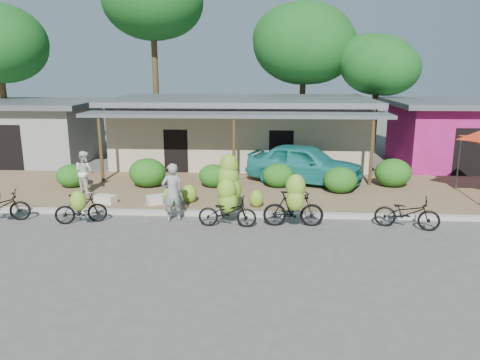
% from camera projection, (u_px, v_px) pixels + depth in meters
% --- Properties ---
extents(ground, '(100.00, 100.00, 0.00)m').
position_uv_depth(ground, '(219.00, 237.00, 13.70)').
color(ground, '#514E4C').
rests_on(ground, ground).
extents(sidewalk, '(60.00, 6.00, 0.12)m').
position_uv_depth(sidewalk, '(232.00, 191.00, 18.54)').
color(sidewalk, '#89644A').
rests_on(sidewalk, ground).
extents(curb, '(60.00, 0.25, 0.15)m').
position_uv_depth(curb, '(225.00, 214.00, 15.62)').
color(curb, '#A8A399').
rests_on(curb, ground).
extents(shop_main, '(13.00, 8.50, 3.35)m').
position_uv_depth(shop_main, '(241.00, 130.00, 23.90)').
color(shop_main, '#B9A78B').
rests_on(shop_main, ground).
extents(shop_pink, '(6.00, 6.00, 3.25)m').
position_uv_depth(shop_pink, '(450.00, 132.00, 23.38)').
color(shop_pink, '#AF1A7E').
rests_on(shop_pink, ground).
extents(shop_grey, '(7.00, 6.00, 3.15)m').
position_uv_depth(shop_grey, '(32.00, 130.00, 24.60)').
color(shop_grey, gray).
rests_on(shop_grey, ground).
extents(tree_center_right, '(6.16, 6.12, 8.69)m').
position_uv_depth(tree_center_right, '(301.00, 42.00, 28.15)').
color(tree_center_right, '#49381D').
rests_on(tree_center_right, ground).
extents(tree_near_right, '(4.37, 4.18, 6.71)m').
position_uv_depth(tree_near_right, '(374.00, 63.00, 26.28)').
color(tree_near_right, '#49381D').
rests_on(tree_near_right, ground).
extents(hedge_0, '(1.19, 1.07, 0.93)m').
position_uv_depth(hedge_0, '(71.00, 176.00, 18.84)').
color(hedge_0, '#145715').
rests_on(hedge_0, sidewalk).
extents(hedge_1, '(1.49, 1.34, 1.16)m').
position_uv_depth(hedge_1, '(147.00, 173.00, 18.88)').
color(hedge_1, '#145715').
rests_on(hedge_1, sidewalk).
extents(hedge_2, '(1.18, 1.07, 0.92)m').
position_uv_depth(hedge_2, '(214.00, 176.00, 18.86)').
color(hedge_2, '#145715').
rests_on(hedge_2, sidewalk).
extents(hedge_3, '(1.25, 1.12, 0.97)m').
position_uv_depth(hedge_3, '(278.00, 175.00, 18.83)').
color(hedge_3, '#145715').
rests_on(hedge_3, sidewalk).
extents(hedge_4, '(1.29, 1.16, 1.01)m').
position_uv_depth(hedge_4, '(340.00, 180.00, 17.97)').
color(hedge_4, '#145715').
rests_on(hedge_4, sidewalk).
extents(hedge_5, '(1.46, 1.32, 1.14)m').
position_uv_depth(hedge_5, '(393.00, 173.00, 18.90)').
color(hedge_5, '#145715').
rests_on(hedge_5, sidewalk).
extents(bike_left, '(1.66, 1.29, 1.22)m').
position_uv_depth(bike_left, '(81.00, 208.00, 14.69)').
color(bike_left, black).
rests_on(bike_left, ground).
extents(bike_center, '(1.82, 1.18, 2.20)m').
position_uv_depth(bike_center, '(228.00, 197.00, 14.65)').
color(bike_center, black).
rests_on(bike_center, ground).
extents(bike_right, '(1.89, 1.16, 1.81)m').
position_uv_depth(bike_right, '(294.00, 205.00, 14.31)').
color(bike_right, black).
rests_on(bike_right, ground).
extents(bike_far_right, '(2.03, 1.17, 1.01)m').
position_uv_depth(bike_far_right, '(407.00, 213.00, 14.29)').
color(bike_far_right, black).
rests_on(bike_far_right, ground).
extents(loose_banana_a, '(0.54, 0.46, 0.68)m').
position_uv_depth(loose_banana_a, '(170.00, 197.00, 16.20)').
color(loose_banana_a, '#88AB2A').
rests_on(loose_banana_a, sidewalk).
extents(loose_banana_b, '(0.53, 0.45, 0.67)m').
position_uv_depth(loose_banana_b, '(189.00, 194.00, 16.67)').
color(loose_banana_b, '#88AB2A').
rests_on(loose_banana_b, sidewalk).
extents(loose_banana_c, '(0.49, 0.42, 0.61)m').
position_uv_depth(loose_banana_c, '(256.00, 198.00, 16.15)').
color(loose_banana_c, '#88AB2A').
rests_on(loose_banana_c, sidewalk).
extents(sack_near, '(0.94, 0.77, 0.30)m').
position_uv_depth(sack_near, '(159.00, 199.00, 16.63)').
color(sack_near, beige).
rests_on(sack_near, sidewalk).
extents(sack_far, '(0.83, 0.61, 0.28)m').
position_uv_depth(sack_far, '(105.00, 199.00, 16.69)').
color(sack_far, beige).
rests_on(sack_far, sidewalk).
extents(vendor, '(0.82, 0.69, 1.90)m').
position_uv_depth(vendor, '(173.00, 192.00, 14.93)').
color(vendor, gray).
rests_on(vendor, ground).
extents(bystander, '(1.01, 0.96, 1.64)m').
position_uv_depth(bystander, '(85.00, 172.00, 17.87)').
color(bystander, silver).
rests_on(bystander, sidewalk).
extents(teal_van, '(5.19, 3.61, 1.64)m').
position_uv_depth(teal_van, '(304.00, 164.00, 19.47)').
color(teal_van, '#1B7D76').
rests_on(teal_van, sidewalk).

